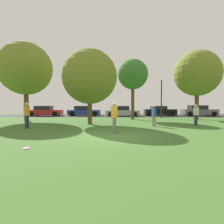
# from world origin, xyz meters

# --- Properties ---
(ground_plane) EXTENTS (44.00, 44.00, 0.00)m
(ground_plane) POSITION_xyz_m (0.00, 0.00, 0.00)
(ground_plane) COLOR #3D6628
(road_strip) EXTENTS (44.00, 6.40, 0.01)m
(road_strip) POSITION_xyz_m (0.00, 16.00, 0.00)
(road_strip) COLOR #28282B
(road_strip) RESTS_ON ground_plane
(maple_tree_near) EXTENTS (4.42, 4.42, 6.06)m
(maple_tree_near) POSITION_xyz_m (-1.82, 5.43, 3.85)
(maple_tree_near) COLOR brown
(maple_tree_near) RESTS_ON ground_plane
(birch_tree_lone) EXTENTS (4.88, 4.88, 7.40)m
(birch_tree_lone) POSITION_xyz_m (9.13, 10.43, 4.94)
(birch_tree_lone) COLOR brown
(birch_tree_lone) RESTS_ON ground_plane
(oak_tree_right) EXTENTS (3.21, 3.21, 6.40)m
(oak_tree_right) POSITION_xyz_m (2.15, 10.03, 4.76)
(oak_tree_right) COLOR brown
(oak_tree_right) RESTS_ON ground_plane
(maple_tree_far) EXTENTS (5.07, 5.07, 7.61)m
(maple_tree_far) POSITION_xyz_m (-8.42, 8.31, 5.06)
(maple_tree_far) COLOR brown
(maple_tree_far) RESTS_ON ground_plane
(person_thrower) EXTENTS (0.37, 0.31, 1.76)m
(person_thrower) POSITION_xyz_m (0.15, 0.80, 0.98)
(person_thrower) COLOR slate
(person_thrower) RESTS_ON ground_plane
(person_catcher) EXTENTS (0.37, 0.31, 1.76)m
(person_catcher) POSITION_xyz_m (-5.74, 2.85, 0.98)
(person_catcher) COLOR #2D334C
(person_catcher) RESTS_ON ground_plane
(person_bystander) EXTENTS (0.29, 0.37, 1.56)m
(person_bystander) POSITION_xyz_m (3.12, 4.23, 0.85)
(person_bystander) COLOR gray
(person_bystander) RESTS_ON ground_plane
(person_walking) EXTENTS (0.35, 0.39, 1.60)m
(person_walking) POSITION_xyz_m (6.45, 4.68, 0.88)
(person_walking) COLOR #2D334C
(person_walking) RESTS_ON ground_plane
(frisbee_disc) EXTENTS (0.27, 0.27, 0.03)m
(frisbee_disc) POSITION_xyz_m (-3.10, -2.61, 0.01)
(frisbee_disc) COLOR #EA2D6B
(frisbee_disc) RESTS_ON ground_plane
(parked_car_red) EXTENTS (4.51, 2.00, 1.39)m
(parked_car_red) POSITION_xyz_m (-9.41, 15.62, 0.64)
(parked_car_red) COLOR #B21E1E
(parked_car_red) RESTS_ON ground_plane
(parked_car_blue) EXTENTS (4.50, 1.95, 1.38)m
(parked_car_blue) POSITION_xyz_m (-4.07, 16.11, 0.63)
(parked_car_blue) COLOR #233893
(parked_car_blue) RESTS_ON ground_plane
(parked_car_silver) EXTENTS (4.59, 1.97, 1.38)m
(parked_car_silver) POSITION_xyz_m (1.26, 15.63, 0.63)
(parked_car_silver) COLOR #B7B7BC
(parked_car_silver) RESTS_ON ground_plane
(parked_car_black) EXTENTS (4.33, 1.99, 1.37)m
(parked_car_black) POSITION_xyz_m (6.62, 16.26, 0.64)
(parked_car_black) COLOR black
(parked_car_black) RESTS_ON ground_plane
(parked_car_grey) EXTENTS (4.58, 2.05, 1.47)m
(parked_car_grey) POSITION_xyz_m (11.95, 15.87, 0.67)
(parked_car_grey) COLOR slate
(parked_car_grey) RESTS_ON ground_plane
(street_lamp_post) EXTENTS (0.14, 0.14, 4.50)m
(street_lamp_post) POSITION_xyz_m (5.77, 12.20, 2.25)
(street_lamp_post) COLOR #2D2D33
(street_lamp_post) RESTS_ON ground_plane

